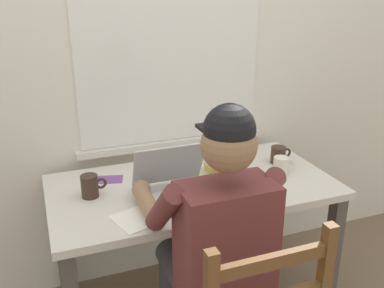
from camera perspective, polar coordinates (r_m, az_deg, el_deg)
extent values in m
cube|color=silver|center=(2.27, -3.85, 12.63)|extent=(6.00, 0.04, 2.60)
cube|color=silver|center=(2.25, -2.83, 14.15)|extent=(0.99, 0.01, 1.12)
cube|color=beige|center=(2.38, -2.54, 0.15)|extent=(1.05, 0.06, 0.04)
cube|color=beige|center=(2.06, 0.09, -5.66)|extent=(1.33, 0.70, 0.03)
cube|color=#4C4742|center=(2.29, 17.93, -14.22)|extent=(0.06, 0.06, 0.69)
cube|color=#4C4742|center=(2.39, -16.88, -12.50)|extent=(0.06, 0.06, 0.69)
cube|color=#4C4742|center=(2.71, 10.14, -7.73)|extent=(0.06, 0.06, 0.69)
cube|color=brown|center=(1.60, 4.46, -13.45)|extent=(0.34, 0.20, 0.50)
sphere|color=#936B4C|center=(1.42, 4.90, -0.12)|extent=(0.19, 0.19, 0.19)
sphere|color=black|center=(1.40, 4.96, 1.88)|extent=(0.17, 0.17, 0.17)
cube|color=black|center=(1.48, 3.52, 2.19)|extent=(0.13, 0.10, 0.01)
cylinder|color=#38383D|center=(1.87, -1.08, -17.15)|extent=(0.13, 0.40, 0.13)
cylinder|color=#38383D|center=(1.92, 4.17, -15.94)|extent=(0.13, 0.40, 0.13)
cylinder|color=#38383D|center=(2.21, 1.74, -17.97)|extent=(0.10, 0.10, 0.47)
cylinder|color=brown|center=(1.53, -3.71, -8.52)|extent=(0.10, 0.24, 0.25)
cylinder|color=#936B4C|center=(1.77, -5.85, -7.89)|extent=(0.07, 0.28, 0.07)
sphere|color=#936B4C|center=(1.90, -6.67, -5.93)|extent=(0.08, 0.08, 0.08)
cylinder|color=brown|center=(1.68, 9.55, -6.06)|extent=(0.10, 0.24, 0.25)
cylinder|color=#936B4C|center=(1.90, 5.93, -5.85)|extent=(0.07, 0.28, 0.07)
sphere|color=#936B4C|center=(2.01, 3.90, -4.24)|extent=(0.08, 0.08, 0.08)
cube|color=brown|center=(1.29, 10.63, -15.01)|extent=(0.36, 0.02, 0.04)
cube|color=#ADAFB2|center=(1.88, -1.56, -7.50)|extent=(0.33, 0.23, 0.02)
cube|color=silver|center=(1.87, -1.56, -7.25)|extent=(0.29, 0.17, 0.00)
cube|color=#ADAFB2|center=(1.97, -3.12, -2.65)|extent=(0.33, 0.10, 0.20)
cube|color=#4C515B|center=(1.97, -3.12, -2.65)|extent=(0.29, 0.08, 0.17)
ellipsoid|color=#ADAFB2|center=(1.94, 5.00, -6.33)|extent=(0.06, 0.10, 0.03)
cylinder|color=silver|center=(2.17, 11.65, -2.83)|extent=(0.07, 0.07, 0.09)
torus|color=silver|center=(2.19, 12.75, -2.53)|extent=(0.05, 0.01, 0.05)
cylinder|color=#38281E|center=(2.30, 11.31, -1.42)|extent=(0.08, 0.08, 0.09)
torus|color=#38281E|center=(2.33, 12.38, -1.15)|extent=(0.05, 0.01, 0.05)
cylinder|color=#38281E|center=(1.96, -13.38, -5.45)|extent=(0.08, 0.08, 0.10)
torus|color=#38281E|center=(1.96, -11.95, -5.12)|extent=(0.05, 0.01, 0.05)
cube|color=gold|center=(2.18, 4.17, -3.23)|extent=(0.16, 0.14, 0.03)
cube|color=gold|center=(2.17, 4.19, -2.59)|extent=(0.18, 0.12, 0.03)
cube|color=white|center=(2.15, 4.14, -2.03)|extent=(0.20, 0.13, 0.03)
cube|color=white|center=(1.77, -7.06, -9.73)|extent=(0.23, 0.22, 0.01)
cube|color=#7A4293|center=(2.12, -10.90, -4.63)|extent=(0.15, 0.12, 0.00)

